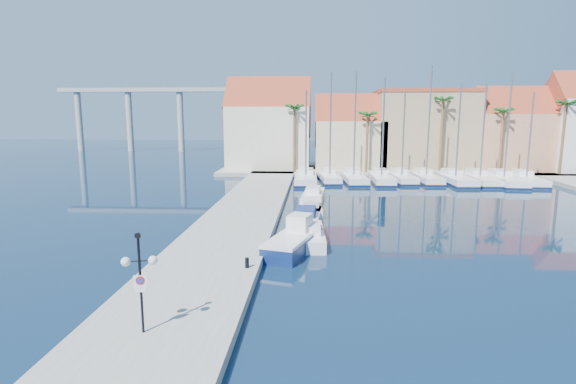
% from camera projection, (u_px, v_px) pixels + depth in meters
% --- Properties ---
extents(ground, '(260.00, 260.00, 0.00)m').
position_uv_depth(ground, '(379.00, 293.00, 21.39)').
color(ground, '#081B31').
rests_on(ground, ground).
extents(quay_west, '(6.00, 77.00, 0.50)m').
position_uv_depth(quay_west, '(239.00, 220.00, 35.16)').
color(quay_west, gray).
rests_on(quay_west, ground).
extents(shore_north, '(54.00, 16.00, 0.50)m').
position_uv_depth(shore_north, '(401.00, 169.00, 67.96)').
color(shore_north, gray).
rests_on(shore_north, ground).
extents(lamp_post, '(1.26, 0.55, 3.77)m').
position_uv_depth(lamp_post, '(140.00, 268.00, 16.10)').
color(lamp_post, black).
rests_on(lamp_post, quay_west).
extents(bollard, '(0.22, 0.22, 0.54)m').
position_uv_depth(bollard, '(247.00, 263.00, 23.44)').
color(bollard, black).
rests_on(bollard, quay_west).
extents(fishing_boat, '(3.64, 6.31, 2.10)m').
position_uv_depth(fishing_boat, '(294.00, 240.00, 28.01)').
color(fishing_boat, navy).
rests_on(fishing_boat, ground).
extents(motorboat_west_0, '(2.12, 5.92, 1.40)m').
position_uv_depth(motorboat_west_0, '(310.00, 235.00, 29.84)').
color(motorboat_west_0, white).
rests_on(motorboat_west_0, ground).
extents(motorboat_west_1, '(2.53, 6.55, 1.40)m').
position_uv_depth(motorboat_west_1, '(306.00, 217.00, 34.96)').
color(motorboat_west_1, white).
rests_on(motorboat_west_1, ground).
extents(motorboat_west_2, '(2.04, 5.95, 1.40)m').
position_uv_depth(motorboat_west_2, '(310.00, 208.00, 38.61)').
color(motorboat_west_2, white).
rests_on(motorboat_west_2, ground).
extents(motorboat_west_3, '(2.32, 6.07, 1.40)m').
position_uv_depth(motorboat_west_3, '(314.00, 195.00, 44.90)').
color(motorboat_west_3, white).
rests_on(motorboat_west_3, ground).
extents(sailboat_0, '(2.84, 10.24, 11.29)m').
position_uv_depth(sailboat_0, '(306.00, 178.00, 56.63)').
color(sailboat_0, white).
rests_on(sailboat_0, ground).
extents(sailboat_1, '(2.95, 8.61, 13.55)m').
position_uv_depth(sailboat_1, '(329.00, 177.00, 57.17)').
color(sailboat_1, white).
rests_on(sailboat_1, ground).
extents(sailboat_2, '(3.32, 9.69, 13.56)m').
position_uv_depth(sailboat_2, '(353.00, 177.00, 56.85)').
color(sailboat_2, white).
rests_on(sailboat_2, ground).
extents(sailboat_3, '(2.49, 9.20, 12.88)m').
position_uv_depth(sailboat_3, '(381.00, 178.00, 56.43)').
color(sailboat_3, white).
rests_on(sailboat_3, ground).
extents(sailboat_4, '(2.97, 8.80, 11.13)m').
position_uv_depth(sailboat_4, '(401.00, 177.00, 57.08)').
color(sailboat_4, white).
rests_on(sailboat_4, ground).
extents(sailboat_5, '(2.82, 9.19, 14.28)m').
position_uv_depth(sailboat_5, '(425.00, 177.00, 56.87)').
color(sailboat_5, white).
rests_on(sailboat_5, ground).
extents(sailboat_6, '(3.05, 10.28, 12.16)m').
position_uv_depth(sailboat_6, '(454.00, 178.00, 55.92)').
color(sailboat_6, white).
rests_on(sailboat_6, ground).
extents(sailboat_7, '(2.81, 9.94, 12.00)m').
position_uv_depth(sailboat_7, '(478.00, 178.00, 55.96)').
color(sailboat_7, white).
rests_on(sailboat_7, ground).
extents(sailboat_8, '(3.38, 10.84, 13.36)m').
position_uv_depth(sailboat_8, '(502.00, 179.00, 55.40)').
color(sailboat_8, white).
rests_on(sailboat_8, ground).
extents(sailboat_9, '(3.13, 9.60, 11.03)m').
position_uv_depth(sailboat_9, '(525.00, 179.00, 55.34)').
color(sailboat_9, white).
rests_on(sailboat_9, ground).
extents(building_0, '(12.30, 9.00, 13.50)m').
position_uv_depth(building_0, '(269.00, 128.00, 67.11)').
color(building_0, beige).
rests_on(building_0, shore_north).
extents(building_1, '(10.30, 8.00, 11.00)m').
position_uv_depth(building_1, '(350.00, 136.00, 66.60)').
color(building_1, tan).
rests_on(building_1, shore_north).
extents(building_2, '(14.20, 10.20, 11.50)m').
position_uv_depth(building_2, '(424.00, 129.00, 66.77)').
color(building_2, tan).
rests_on(building_2, shore_north).
extents(building_3, '(10.30, 8.00, 12.00)m').
position_uv_depth(building_3, '(509.00, 133.00, 65.13)').
color(building_3, tan).
rests_on(building_3, shore_north).
extents(palm_0, '(2.60, 2.60, 10.15)m').
position_uv_depth(palm_0, '(294.00, 110.00, 61.52)').
color(palm_0, brown).
rests_on(palm_0, shore_north).
extents(palm_1, '(2.60, 2.60, 9.15)m').
position_uv_depth(palm_1, '(368.00, 117.00, 61.08)').
color(palm_1, brown).
rests_on(palm_1, shore_north).
extents(palm_2, '(2.60, 2.60, 11.15)m').
position_uv_depth(palm_2, '(443.00, 103.00, 60.17)').
color(palm_2, brown).
rests_on(palm_2, shore_north).
extents(palm_3, '(2.60, 2.60, 9.65)m').
position_uv_depth(palm_3, '(504.00, 113.00, 59.93)').
color(palm_3, brown).
rests_on(palm_3, shore_north).
extents(palm_4, '(2.60, 2.60, 10.65)m').
position_uv_depth(palm_4, '(566.00, 106.00, 59.29)').
color(palm_4, brown).
rests_on(palm_4, shore_north).
extents(viaduct, '(48.00, 2.20, 14.45)m').
position_uv_depth(viaduct, '(158.00, 107.00, 102.63)').
color(viaduct, '#9E9E99').
rests_on(viaduct, ground).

